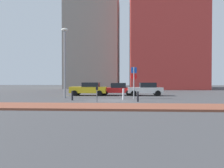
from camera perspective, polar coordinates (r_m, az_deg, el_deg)
ground_plane at (r=20.60m, az=0.76°, el=-4.10°), size 120.00×120.00×0.00m
sidewalk_brick at (r=15.35m, az=-0.18°, el=-5.61°), size 40.00×3.45×0.14m
parked_car_yellow at (r=27.22m, az=-5.69°, el=-1.19°), size 4.28×2.09×1.54m
parked_car_red at (r=27.57m, az=1.33°, el=-1.25°), size 4.15×1.95×1.47m
parked_car_white at (r=27.15m, az=8.28°, el=-1.23°), size 4.07×2.04×1.52m
parking_sign_post at (r=22.18m, az=5.41°, el=1.28°), size 0.60×0.10×3.08m
parking_meter at (r=19.17m, az=-3.74°, el=-1.96°), size 0.18×0.14×1.30m
street_lamp at (r=24.11m, az=-11.56°, el=6.54°), size 0.70×0.36×7.09m
traffic_bollard_near at (r=21.12m, az=-9.77°, el=-2.82°), size 0.15×0.15×0.86m
traffic_bollard_mid at (r=21.35m, az=2.81°, el=-2.52°), size 0.17×0.17×1.05m
traffic_bollard_far at (r=19.62m, az=6.38°, el=-3.10°), size 0.15×0.15×0.86m
building_colorful_midrise at (r=50.13m, az=12.88°, el=12.61°), size 14.28×13.22×23.84m
building_under_construction at (r=55.20m, az=-4.31°, el=10.17°), size 11.30×15.48×21.21m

